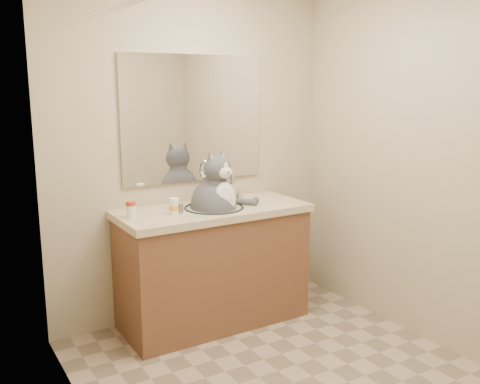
% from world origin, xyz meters
% --- Properties ---
extents(room, '(2.22, 2.52, 2.42)m').
position_xyz_m(room, '(0.00, 0.00, 1.20)').
color(room, gray).
rests_on(room, ground).
extents(vanity, '(1.34, 0.59, 1.12)m').
position_xyz_m(vanity, '(0.00, 0.96, 0.44)').
color(vanity, brown).
rests_on(vanity, ground).
extents(mirror, '(1.10, 0.02, 0.90)m').
position_xyz_m(mirror, '(0.00, 1.24, 1.45)').
color(mirror, white).
rests_on(mirror, room).
extents(shower_curtain, '(0.02, 1.30, 1.93)m').
position_xyz_m(shower_curtain, '(-1.05, 0.10, 1.03)').
color(shower_curtain, beige).
rests_on(shower_curtain, ground).
extents(cat, '(0.51, 0.41, 0.62)m').
position_xyz_m(cat, '(0.00, 0.94, 0.89)').
color(cat, '#4C4C51').
rests_on(cat, vanity).
extents(pill_bottle_redcap, '(0.08, 0.08, 0.11)m').
position_xyz_m(pill_bottle_redcap, '(-0.59, 0.97, 0.90)').
color(pill_bottle_redcap, white).
rests_on(pill_bottle_redcap, vanity).
extents(pill_bottle_orange, '(0.06, 0.06, 0.11)m').
position_xyz_m(pill_bottle_orange, '(-0.31, 0.93, 0.90)').
color(pill_bottle_orange, white).
rests_on(pill_bottle_orange, vanity).
extents(grey_canister, '(0.04, 0.04, 0.06)m').
position_xyz_m(grey_canister, '(-0.26, 0.93, 0.88)').
color(grey_canister, slate).
rests_on(grey_canister, vanity).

